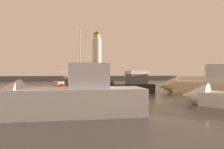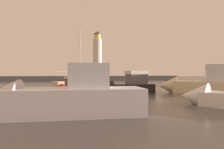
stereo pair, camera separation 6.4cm
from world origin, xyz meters
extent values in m
plane|color=#4C4742|center=(0.00, 30.81, 0.00)|extent=(220.00, 220.00, 0.00)
cube|color=#423F3D|center=(0.00, 61.62, 0.76)|extent=(72.72, 5.60, 1.51)
cylinder|color=silver|center=(6.80, 61.62, 7.79)|extent=(2.98, 2.98, 12.55)
cylinder|color=#F2CC59|center=(6.80, 61.62, 14.94)|extent=(2.23, 2.23, 1.76)
cone|color=#33383D|center=(6.80, 61.62, 16.32)|extent=(2.68, 2.68, 1.00)
cube|color=beige|center=(11.91, 17.22, 0.71)|extent=(7.12, 6.07, 1.42)
cone|color=beige|center=(8.56, 19.57, 0.78)|extent=(3.33, 3.37, 2.48)
cube|color=silver|center=(12.91, 16.53, 2.41)|extent=(2.71, 2.64, 1.97)
cone|color=white|center=(5.82, 11.19, 0.55)|extent=(2.91, 2.88, 2.14)
cube|color=#B21E1E|center=(-3.34, 21.51, 0.45)|extent=(3.45, 4.89, 0.91)
cone|color=#B21E1E|center=(-4.56, 19.06, 0.50)|extent=(1.90, 1.86, 1.45)
cube|color=#595960|center=(-3.05, 22.09, 1.31)|extent=(1.85, 2.20, 0.82)
cube|color=silver|center=(-3.05, 22.09, 1.87)|extent=(2.04, 2.42, 0.29)
cube|color=silver|center=(-3.17, 9.39, 0.76)|extent=(7.54, 3.21, 1.51)
cube|color=silver|center=(-2.62, 9.34, 2.21)|extent=(2.35, 1.74, 1.40)
cube|color=black|center=(3.50, 19.30, 0.54)|extent=(5.90, 2.94, 1.08)
cone|color=black|center=(0.21, 18.76, 0.59)|extent=(2.14, 2.24, 1.97)
cube|color=#595960|center=(4.34, 19.44, 1.66)|extent=(2.42, 1.84, 1.17)
cube|color=silver|center=(4.34, 19.44, 2.46)|extent=(2.67, 2.03, 0.41)
cube|color=beige|center=(-2.12, 29.60, 0.55)|extent=(7.51, 5.10, 1.10)
cylinder|color=#B7B7BC|center=(-1.46, 29.92, 5.34)|extent=(0.12, 0.12, 8.49)
cylinder|color=#B7B7BC|center=(-3.27, 29.05, 2.63)|extent=(3.66, 1.82, 0.09)
camera|label=1|loc=(-3.97, -1.23, 2.34)|focal=29.81mm
camera|label=2|loc=(-3.91, -1.25, 2.34)|focal=29.81mm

